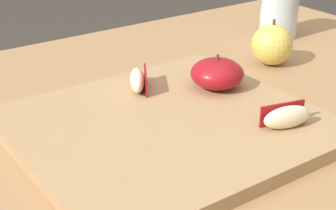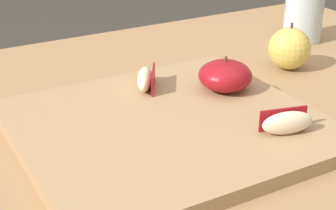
# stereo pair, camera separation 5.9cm
# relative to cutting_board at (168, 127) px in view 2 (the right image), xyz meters

# --- Properties ---
(cutting_board) EXTENTS (0.35, 0.32, 0.02)m
(cutting_board) POSITION_rel_cutting_board_xyz_m (0.00, 0.00, 0.00)
(cutting_board) COLOR #A37F56
(cutting_board) RESTS_ON dining_table
(apple_half_skin_up) EXTENTS (0.07, 0.07, 0.05)m
(apple_half_skin_up) POSITION_rel_cutting_board_xyz_m (0.11, 0.04, 0.03)
(apple_half_skin_up) COLOR maroon
(apple_half_skin_up) RESTS_ON cutting_board
(apple_wedge_left) EXTENTS (0.05, 0.06, 0.03)m
(apple_wedge_left) POSITION_rel_cutting_board_xyz_m (0.02, 0.10, 0.02)
(apple_wedge_left) COLOR beige
(apple_wedge_left) RESTS_ON cutting_board
(apple_wedge_near_knife) EXTENTS (0.06, 0.04, 0.03)m
(apple_wedge_near_knife) POSITION_rel_cutting_board_xyz_m (0.10, -0.09, 0.02)
(apple_wedge_near_knife) COLOR beige
(apple_wedge_near_knife) RESTS_ON cutting_board
(whole_apple_golden) EXTENTS (0.07, 0.07, 0.07)m
(whole_apple_golden) POSITION_rel_cutting_board_xyz_m (0.27, 0.10, 0.02)
(whole_apple_golden) COLOR #DBBC51
(whole_apple_golden) RESTS_ON dining_table
(drinking_glass_water) EXTENTS (0.07, 0.07, 0.10)m
(drinking_glass_water) POSITION_rel_cutting_board_xyz_m (0.38, 0.19, 0.04)
(drinking_glass_water) COLOR silver
(drinking_glass_water) RESTS_ON dining_table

